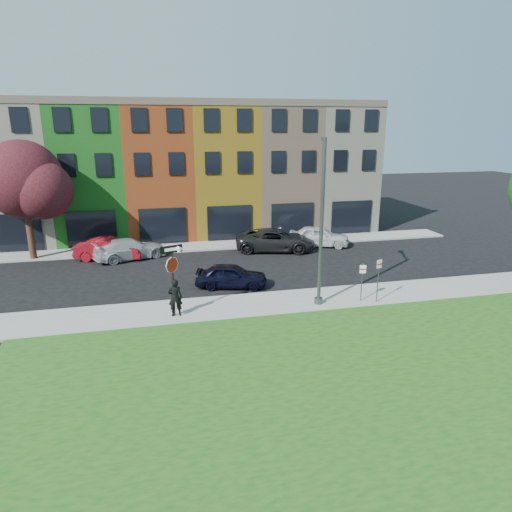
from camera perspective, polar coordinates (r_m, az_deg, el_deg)
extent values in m
plane|color=black|center=(20.38, 4.57, -9.12)|extent=(120.00, 120.00, 0.00)
cube|color=gray|center=(23.56, 7.05, -5.45)|extent=(40.00, 3.00, 0.12)
cube|color=gray|center=(33.77, -7.97, 1.16)|extent=(40.00, 2.40, 0.12)
cube|color=beige|center=(40.02, -26.72, 9.14)|extent=(5.00, 10.00, 10.00)
cube|color=green|center=(39.16, -19.52, 9.80)|extent=(5.00, 10.00, 10.00)
cube|color=#CD5422|center=(38.93, -12.09, 10.32)|extent=(5.00, 10.00, 10.00)
cube|color=gold|center=(39.34, -4.67, 10.68)|extent=(5.00, 10.00, 10.00)
cube|color=#9D7F65|center=(40.36, 2.49, 10.85)|extent=(5.00, 10.00, 10.00)
cube|color=#BAB69E|center=(41.97, 9.21, 10.86)|extent=(5.00, 10.00, 10.00)
cube|color=black|center=(34.59, -7.41, 3.99)|extent=(30.00, 0.12, 2.60)
cylinder|color=black|center=(21.12, -10.33, -3.22)|extent=(0.08, 0.08, 3.30)
cylinder|color=white|center=(20.85, -10.44, -1.09)|extent=(0.73, 0.28, 0.77)
cylinder|color=#931508|center=(20.83, -10.44, -1.11)|extent=(0.69, 0.26, 0.73)
cube|color=black|center=(20.65, -10.55, 0.84)|extent=(1.00, 0.38, 0.34)
cube|color=white|center=(20.62, -10.54, 0.81)|extent=(0.63, 0.24, 0.14)
imported|color=black|center=(21.38, -10.06, -5.14)|extent=(0.70, 0.50, 1.78)
imported|color=black|center=(25.17, -3.12, -2.47)|extent=(3.45, 4.67, 1.33)
imported|color=maroon|center=(31.87, -17.89, 0.87)|extent=(3.25, 5.01, 1.45)
imported|color=#A7A7AC|center=(31.59, -15.49, 0.87)|extent=(5.02, 6.03, 1.39)
imported|color=black|center=(32.49, 2.43, 2.02)|extent=(5.27, 6.85, 1.56)
imported|color=silver|center=(34.03, 7.89, 2.47)|extent=(4.74, 5.59, 1.50)
cylinder|color=#4B4D50|center=(21.82, 8.19, 3.93)|extent=(0.18, 0.18, 8.02)
cylinder|color=#4B4D50|center=(22.93, 7.81, -5.54)|extent=(0.40, 0.40, 0.30)
cylinder|color=#4B4D50|center=(22.35, 8.55, 14.32)|extent=(0.79, 1.92, 0.12)
cube|color=#4B4D50|center=(23.45, 8.47, 14.27)|extent=(0.42, 0.60, 0.16)
cylinder|color=#4B4D50|center=(23.38, 13.08, -3.23)|extent=(0.05, 0.05, 1.95)
cube|color=white|center=(23.14, 13.22, -1.61)|extent=(0.32, 0.08, 0.42)
cube|color=#931508|center=(23.12, 13.24, -1.63)|extent=(0.32, 0.07, 0.06)
cylinder|color=#4B4D50|center=(23.38, 15.00, -2.90)|extent=(0.05, 0.05, 2.31)
cube|color=white|center=(23.11, 15.18, -0.98)|extent=(0.31, 0.13, 0.42)
cube|color=#931508|center=(23.09, 15.20, -0.99)|extent=(0.30, 0.12, 0.06)
cylinder|color=black|center=(33.42, -26.38, 2.64)|extent=(0.44, 0.44, 3.48)
sphere|color=black|center=(32.89, -27.13, 8.53)|extent=(4.95, 4.95, 4.95)
sphere|color=black|center=(31.96, -25.13, 7.48)|extent=(3.71, 3.71, 3.71)
sphere|color=black|center=(34.06, -28.51, 7.70)|extent=(3.47, 3.47, 3.47)
sphere|color=black|center=(33.24, -26.70, 10.15)|extent=(2.97, 2.97, 2.97)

